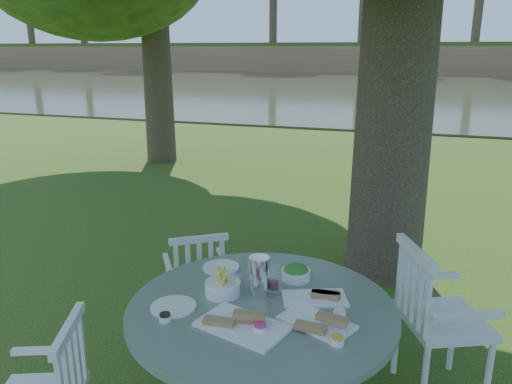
% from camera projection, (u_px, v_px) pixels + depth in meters
% --- Properties ---
extents(ground, '(140.00, 140.00, 0.00)m').
position_uv_depth(ground, '(249.00, 292.00, 4.34)').
color(ground, '#1E3B0C').
rests_on(ground, ground).
extents(table, '(1.40, 1.40, 0.76)m').
position_uv_depth(table, '(262.00, 330.00, 2.63)').
color(table, black).
rests_on(table, ground).
extents(chair_ne, '(0.61, 0.63, 0.96)m').
position_uv_depth(chair_ne, '(429.00, 311.00, 2.92)').
color(chair_ne, white).
rests_on(chair_ne, ground).
extents(chair_nw, '(0.55, 0.55, 0.81)m').
position_uv_depth(chair_nw, '(198.00, 276.00, 3.57)').
color(chair_nw, white).
rests_on(chair_nw, ground).
extents(tableware, '(1.05, 0.88, 0.22)m').
position_uv_depth(tableware, '(256.00, 291.00, 2.65)').
color(tableware, white).
rests_on(tableware, table).
extents(river, '(100.00, 28.00, 0.12)m').
position_uv_depth(river, '(398.00, 90.00, 25.30)').
color(river, '#303720').
rests_on(river, ground).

